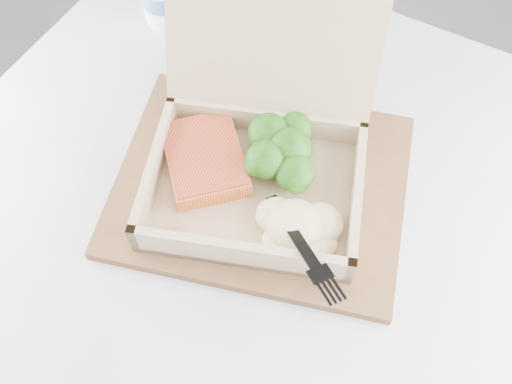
# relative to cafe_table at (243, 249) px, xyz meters

# --- Properties ---
(floor) EXTENTS (4.00, 4.00, 0.00)m
(floor) POSITION_rel_cafe_table_xyz_m (-0.40, 0.08, -0.53)
(floor) COLOR gray
(floor) RESTS_ON ground
(cafe_table) EXTENTS (0.94, 0.94, 0.72)m
(cafe_table) POSITION_rel_cafe_table_xyz_m (0.00, 0.00, 0.00)
(cafe_table) COLOR black
(cafe_table) RESTS_ON floor
(serving_tray) EXTENTS (0.35, 0.28, 0.01)m
(serving_tray) POSITION_rel_cafe_table_xyz_m (0.03, 0.00, 0.19)
(serving_tray) COLOR brown
(serving_tray) RESTS_ON cafe_table
(takeout_container) EXTENTS (0.26, 0.28, 0.22)m
(takeout_container) POSITION_rel_cafe_table_xyz_m (0.02, 0.03, 0.25)
(takeout_container) COLOR tan
(takeout_container) RESTS_ON serving_tray
(salmon_fillet) EXTENTS (0.13, 0.14, 0.02)m
(salmon_fillet) POSITION_rel_cafe_table_xyz_m (-0.04, 0.01, 0.22)
(salmon_fillet) COLOR #FF6831
(salmon_fillet) RESTS_ON takeout_container
(broccoli_pile) EXTENTS (0.12, 0.12, 0.04)m
(broccoli_pile) POSITION_rel_cafe_table_xyz_m (0.05, 0.03, 0.23)
(broccoli_pile) COLOR #317319
(broccoli_pile) RESTS_ON takeout_container
(mashed_potatoes) EXTENTS (0.10, 0.09, 0.04)m
(mashed_potatoes) POSITION_rel_cafe_table_xyz_m (0.08, -0.06, 0.23)
(mashed_potatoes) COLOR #CEB585
(mashed_potatoes) RESTS_ON takeout_container
(plastic_fork) EXTENTS (0.11, 0.14, 0.03)m
(plastic_fork) POSITION_rel_cafe_table_xyz_m (0.06, -0.06, 0.24)
(plastic_fork) COLOR black
(plastic_fork) RESTS_ON mashed_potatoes
(receipt) EXTENTS (0.12, 0.15, 0.00)m
(receipt) POSITION_rel_cafe_table_xyz_m (0.06, 0.18, 0.18)
(receipt) COLOR white
(receipt) RESTS_ON cafe_table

